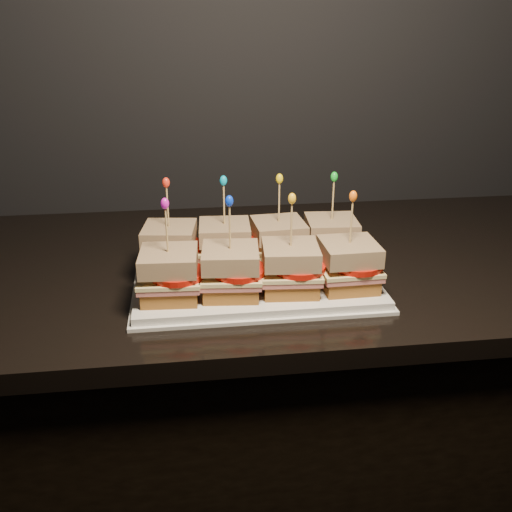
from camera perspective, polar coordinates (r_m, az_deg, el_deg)
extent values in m
cube|color=black|center=(1.41, 19.40, 22.29)|extent=(4.00, 0.04, 2.70)
cube|color=black|center=(1.32, -2.36, -19.85)|extent=(2.13, 0.61, 0.89)
cube|color=black|center=(1.06, -2.76, -1.23)|extent=(2.17, 0.65, 0.03)
cube|color=white|center=(0.95, 0.00, -2.56)|extent=(0.39, 0.24, 0.02)
cube|color=white|center=(0.95, 0.00, -2.89)|extent=(0.40, 0.25, 0.01)
cube|color=brown|center=(0.98, -8.49, -0.52)|extent=(0.09, 0.09, 0.02)
cube|color=#BB655F|center=(0.98, -8.54, 0.32)|extent=(0.10, 0.10, 0.01)
cube|color=beige|center=(0.97, -8.57, 0.70)|extent=(0.10, 0.10, 0.01)
cylinder|color=red|center=(0.96, -7.88, 1.01)|extent=(0.08, 0.08, 0.01)
cube|color=#5D2F16|center=(0.96, -8.66, 2.15)|extent=(0.10, 0.10, 0.03)
cylinder|color=tan|center=(0.95, -8.82, 4.66)|extent=(0.00, 0.00, 0.09)
ellipsoid|color=red|center=(0.94, -8.98, 7.27)|extent=(0.01, 0.01, 0.02)
cube|color=brown|center=(0.98, -3.09, -0.24)|extent=(0.09, 0.09, 0.02)
cube|color=#BB655F|center=(0.98, -3.11, 0.59)|extent=(0.10, 0.09, 0.01)
cube|color=beige|center=(0.98, -3.12, 0.97)|extent=(0.10, 0.09, 0.01)
cylinder|color=red|center=(0.97, -2.39, 1.29)|extent=(0.08, 0.08, 0.01)
cube|color=#5D2F16|center=(0.97, -3.16, 2.43)|extent=(0.09, 0.09, 0.03)
cylinder|color=tan|center=(0.95, -3.21, 4.93)|extent=(0.00, 0.00, 0.09)
ellipsoid|color=#0596BE|center=(0.94, -3.27, 7.55)|extent=(0.01, 0.01, 0.02)
cube|color=brown|center=(0.99, 2.24, 0.03)|extent=(0.09, 0.09, 0.02)
cube|color=#BB655F|center=(0.99, 2.25, 0.86)|extent=(0.10, 0.09, 0.01)
cube|color=beige|center=(0.99, 2.26, 1.24)|extent=(0.10, 0.10, 0.01)
cylinder|color=red|center=(0.98, 3.01, 1.55)|extent=(0.08, 0.08, 0.01)
cube|color=#5D2F16|center=(0.98, 2.28, 2.68)|extent=(0.09, 0.09, 0.03)
cylinder|color=tan|center=(0.96, 2.32, 5.16)|extent=(0.00, 0.00, 0.09)
ellipsoid|color=yellow|center=(0.95, 2.37, 7.75)|extent=(0.01, 0.01, 0.02)
cube|color=brown|center=(1.01, 7.41, 0.29)|extent=(0.09, 0.09, 0.02)
cube|color=#BB655F|center=(1.01, 7.46, 1.11)|extent=(0.10, 0.09, 0.01)
cube|color=beige|center=(1.00, 7.48, 1.48)|extent=(0.10, 0.10, 0.01)
cylinder|color=red|center=(1.00, 8.25, 1.78)|extent=(0.08, 0.08, 0.01)
cube|color=#5D2F16|center=(0.99, 7.56, 2.89)|extent=(0.09, 0.09, 0.03)
cylinder|color=tan|center=(0.98, 7.69, 5.33)|extent=(0.00, 0.00, 0.09)
ellipsoid|color=green|center=(0.97, 7.83, 7.87)|extent=(0.01, 0.01, 0.02)
cube|color=brown|center=(0.88, -8.54, -3.38)|extent=(0.09, 0.09, 0.02)
cube|color=#BB655F|center=(0.87, -8.60, -2.47)|extent=(0.10, 0.09, 0.01)
cube|color=beige|center=(0.87, -8.63, -2.06)|extent=(0.10, 0.10, 0.01)
cylinder|color=red|center=(0.86, -7.86, -1.73)|extent=(0.08, 0.08, 0.01)
cube|color=#5D2F16|center=(0.86, -8.73, -0.46)|extent=(0.09, 0.09, 0.03)
cylinder|color=tan|center=(0.84, -8.91, 2.30)|extent=(0.00, 0.00, 0.09)
ellipsoid|color=#C914B0|center=(0.83, -9.10, 5.21)|extent=(0.01, 0.01, 0.02)
cube|color=brown|center=(0.88, -2.52, -3.07)|extent=(0.09, 0.09, 0.02)
cube|color=#BB655F|center=(0.88, -2.54, -2.16)|extent=(0.10, 0.10, 0.01)
cube|color=beige|center=(0.87, -2.55, -1.74)|extent=(0.10, 0.10, 0.01)
cylinder|color=red|center=(0.87, -1.73, -1.42)|extent=(0.08, 0.08, 0.01)
cube|color=#5D2F16|center=(0.86, -2.58, -0.15)|extent=(0.09, 0.09, 0.03)
cylinder|color=tan|center=(0.85, -2.63, 2.62)|extent=(0.00, 0.00, 0.09)
ellipsoid|color=#0932D7|center=(0.83, -2.69, 5.52)|extent=(0.01, 0.01, 0.02)
cube|color=brown|center=(0.89, 3.41, -2.73)|extent=(0.09, 0.09, 0.02)
cube|color=#BB655F|center=(0.89, 3.43, -1.83)|extent=(0.10, 0.10, 0.01)
cube|color=beige|center=(0.89, 3.44, -1.42)|extent=(0.10, 0.10, 0.01)
cylinder|color=red|center=(0.88, 4.29, -1.09)|extent=(0.08, 0.08, 0.01)
cube|color=#5D2F16|center=(0.87, 3.48, 0.16)|extent=(0.09, 0.09, 0.03)
cylinder|color=tan|center=(0.86, 3.55, 2.89)|extent=(0.00, 0.00, 0.09)
ellipsoid|color=#F6AE17|center=(0.84, 3.63, 5.76)|extent=(0.01, 0.01, 0.02)
cube|color=brown|center=(0.92, 9.12, -2.38)|extent=(0.09, 0.09, 0.02)
cube|color=#BB655F|center=(0.91, 9.18, -1.49)|extent=(0.09, 0.09, 0.01)
cube|color=beige|center=(0.91, 9.21, -1.09)|extent=(0.10, 0.09, 0.01)
cylinder|color=red|center=(0.90, 10.08, -0.77)|extent=(0.08, 0.08, 0.01)
cube|color=#5D2F16|center=(0.90, 9.31, 0.45)|extent=(0.09, 0.09, 0.03)
cylinder|color=tan|center=(0.88, 9.50, 3.13)|extent=(0.00, 0.00, 0.09)
ellipsoid|color=orange|center=(0.87, 9.69, 5.93)|extent=(0.01, 0.01, 0.02)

